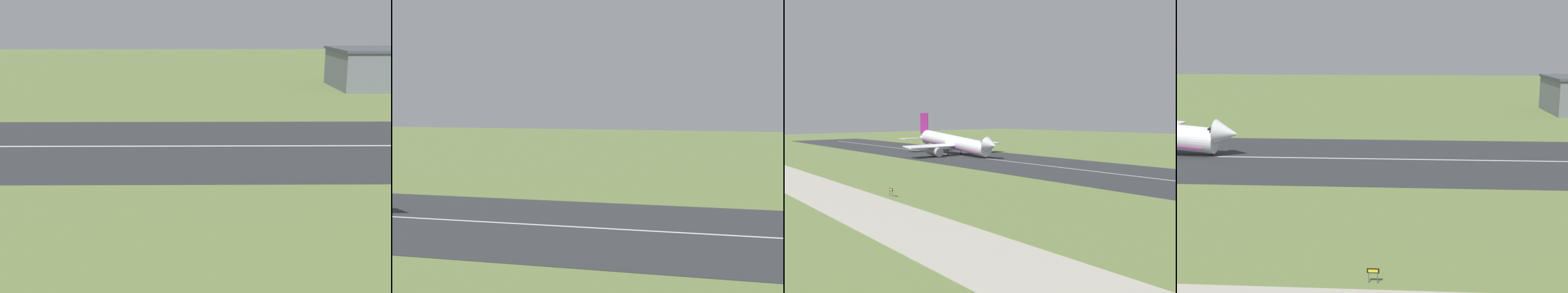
% 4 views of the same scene
% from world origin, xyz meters
% --- Properties ---
extents(ground_plane, '(723.68, 723.68, 0.00)m').
position_xyz_m(ground_plane, '(0.00, 51.69, 0.00)').
color(ground_plane, olive).
extents(runway_strip, '(483.68, 49.57, 0.06)m').
position_xyz_m(runway_strip, '(0.00, 103.37, 0.03)').
color(runway_strip, '#2B2D30').
rests_on(runway_strip, ground_plane).
extents(runway_centreline, '(435.31, 0.70, 0.01)m').
position_xyz_m(runway_centreline, '(0.00, 103.37, 0.07)').
color(runway_centreline, silver).
rests_on(runway_centreline, runway_strip).
extents(runway_sign, '(1.44, 0.13, 1.77)m').
position_xyz_m(runway_sign, '(-19.53, 37.54, 1.32)').
color(runway_sign, '#4C4C51').
rests_on(runway_sign, ground_plane).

